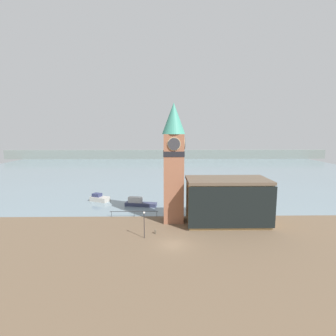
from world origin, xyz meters
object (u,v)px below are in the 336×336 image
at_px(boat_near, 139,203).
at_px(mooring_bollard_near, 155,231).
at_px(lamp_post, 144,220).
at_px(boat_far, 99,198).
at_px(clock_tower, 174,160).
at_px(pier_building, 227,201).

relative_size(boat_near, mooring_bollard_near, 10.05).
bearing_deg(mooring_bollard_near, lamp_post, -135.91).
relative_size(boat_far, mooring_bollard_near, 6.84).
distance_m(clock_tower, pier_building, 11.62).
relative_size(clock_tower, lamp_post, 5.04).
height_order(boat_near, mooring_bollard_near, boat_near).
height_order(pier_building, boat_far, pier_building).
distance_m(pier_building, mooring_bollard_near, 13.48).
bearing_deg(boat_near, mooring_bollard_near, -64.80).
distance_m(boat_near, mooring_bollard_near, 15.80).
xyz_separation_m(pier_building, mooring_bollard_near, (-12.19, -4.49, -3.58)).
relative_size(clock_tower, boat_near, 2.99).
height_order(boat_near, boat_far, boat_near).
distance_m(clock_tower, boat_near, 15.64).
bearing_deg(clock_tower, boat_near, 126.38).
bearing_deg(boat_far, pier_building, -6.01).
xyz_separation_m(boat_far, mooring_bollard_near, (13.36, -19.22, -0.30)).
relative_size(clock_tower, boat_far, 4.39).
relative_size(boat_near, lamp_post, 1.69).
xyz_separation_m(boat_near, boat_far, (-9.40, 3.92, -0.01)).
distance_m(boat_far, mooring_bollard_near, 23.41).
bearing_deg(boat_near, lamp_post, -71.43).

